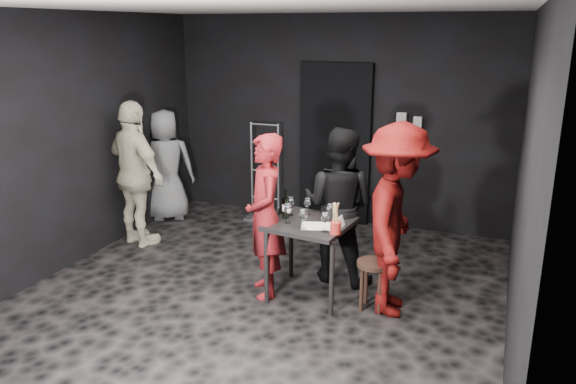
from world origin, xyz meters
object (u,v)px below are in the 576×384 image
at_px(tasting_table, 310,232).
at_px(man_maroon, 397,205).
at_px(woman_black, 339,201).
at_px(bystander_grey, 166,165).
at_px(wine_bottle, 286,207).
at_px(hand_truck, 264,202).
at_px(bystander_cream, 135,164).
at_px(server_red, 265,212).
at_px(breadstick_cup, 336,219).
at_px(stool, 373,273).

height_order(tasting_table, man_maroon, man_maroon).
bearing_deg(woman_black, bystander_grey, -14.32).
height_order(tasting_table, wine_bottle, wine_bottle).
relative_size(woman_black, wine_bottle, 5.92).
height_order(hand_truck, woman_black, woman_black).
xyz_separation_m(man_maroon, bystander_cream, (-3.17, 0.53, -0.03)).
bearing_deg(bystander_grey, woman_black, 129.63).
bearing_deg(server_red, hand_truck, 171.63).
xyz_separation_m(tasting_table, breadstick_cup, (0.31, -0.21, 0.24)).
xyz_separation_m(hand_truck, woman_black, (1.49, -1.49, 0.61)).
bearing_deg(breadstick_cup, woman_black, 104.29).
distance_m(bystander_cream, breadstick_cup, 2.76).
bearing_deg(stool, wine_bottle, 174.57).
bearing_deg(man_maroon, breadstick_cup, 104.99).
xyz_separation_m(stool, woman_black, (-0.50, 0.52, 0.48)).
bearing_deg(breadstick_cup, server_red, 173.10).
distance_m(server_red, woman_black, 0.80).
bearing_deg(breadstick_cup, tasting_table, 146.09).
bearing_deg(bystander_cream, wine_bottle, -172.38).
height_order(hand_truck, server_red, server_red).
bearing_deg(stool, bystander_grey, 154.65).
bearing_deg(server_red, tasting_table, 73.51).
relative_size(hand_truck, wine_bottle, 4.58).
relative_size(hand_truck, stool, 2.78).
bearing_deg(bystander_grey, hand_truck, 172.24).
xyz_separation_m(hand_truck, stool, (1.99, -2.01, 0.13)).
distance_m(man_maroon, wine_bottle, 1.09).
distance_m(man_maroon, breadstick_cup, 0.56).
height_order(stool, server_red, server_red).
bearing_deg(bystander_cream, tasting_table, -171.47).
height_order(server_red, breadstick_cup, server_red).
height_order(woman_black, bystander_cream, bystander_cream).
bearing_deg(wine_bottle, bystander_cream, 166.80).
xyz_separation_m(hand_truck, wine_bottle, (1.09, -1.93, 0.63)).
bearing_deg(bystander_cream, woman_black, -160.49).
bearing_deg(tasting_table, stool, -5.74).
height_order(server_red, man_maroon, man_maroon).
bearing_deg(tasting_table, woman_black, 72.84).
bearing_deg(hand_truck, bystander_cream, -126.30).
height_order(hand_truck, bystander_cream, bystander_cream).
xyz_separation_m(bystander_cream, breadstick_cup, (2.67, -0.72, -0.11)).
distance_m(stool, bystander_grey, 3.56).
xyz_separation_m(server_red, breadstick_cup, (0.72, -0.09, 0.05)).
distance_m(hand_truck, wine_bottle, 2.30).
relative_size(hand_truck, woman_black, 0.77).
xyz_separation_m(tasting_table, server_red, (-0.41, -0.12, 0.19)).
xyz_separation_m(tasting_table, wine_bottle, (-0.26, 0.02, 0.21)).
bearing_deg(woman_black, tasting_table, 78.75).
distance_m(bystander_grey, breadstick_cup, 3.32).
height_order(man_maroon, bystander_cream, man_maroon).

